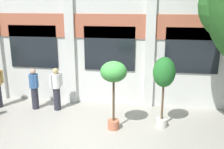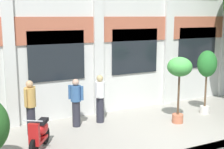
# 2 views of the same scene
# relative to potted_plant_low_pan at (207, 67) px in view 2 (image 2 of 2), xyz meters

# --- Properties ---
(ground_plane) EXTENTS (80.00, 80.00, 0.00)m
(ground_plane) POSITION_rel_potted_plant_low_pan_xyz_m (-2.00, -1.16, -1.75)
(ground_plane) COLOR #9E998E
(apartment_facade) EXTENTS (15.70, 0.64, 8.37)m
(apartment_facade) POSITION_rel_potted_plant_low_pan_xyz_m (-2.00, 2.00, 2.42)
(apartment_facade) COLOR silver
(apartment_facade) RESTS_ON ground
(potted_plant_low_pan) EXTENTS (0.70, 0.70, 2.35)m
(potted_plant_low_pan) POSITION_rel_potted_plant_low_pan_xyz_m (0.00, 0.00, 0.00)
(potted_plant_low_pan) COLOR beige
(potted_plant_low_pan) RESTS_ON ground
(potted_plant_terracotta_small) EXTENTS (0.82, 0.82, 2.25)m
(potted_plant_terracotta_small) POSITION_rel_potted_plant_low_pan_xyz_m (-1.54, -0.37, 0.02)
(potted_plant_terracotta_small) COLOR #B76647
(potted_plant_terracotta_small) RESTS_ON ground
(scooter_near_curb) EXTENTS (0.85, 1.20, 0.98)m
(scooter_near_curb) POSITION_rel_potted_plant_low_pan_xyz_m (-6.24, -0.40, -1.31)
(scooter_near_curb) COLOR black
(scooter_near_curb) RESTS_ON ground
(resident_by_doorway) EXTENTS (0.41, 0.39, 1.69)m
(resident_by_doorway) POSITION_rel_potted_plant_low_pan_xyz_m (-6.23, 0.77, -0.84)
(resident_by_doorway) COLOR #282833
(resident_by_doorway) RESTS_ON ground
(resident_watching_tracks) EXTENTS (0.38, 0.42, 1.64)m
(resident_watching_tracks) POSITION_rel_potted_plant_low_pan_xyz_m (-3.88, 0.86, -0.87)
(resident_watching_tracks) COLOR #282833
(resident_watching_tracks) RESTS_ON ground
(resident_near_plants) EXTENTS (0.40, 0.40, 1.59)m
(resident_near_plants) POSITION_rel_potted_plant_low_pan_xyz_m (-4.75, 0.84, -0.89)
(resident_near_plants) COLOR #282833
(resident_near_plants) RESTS_ON ground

